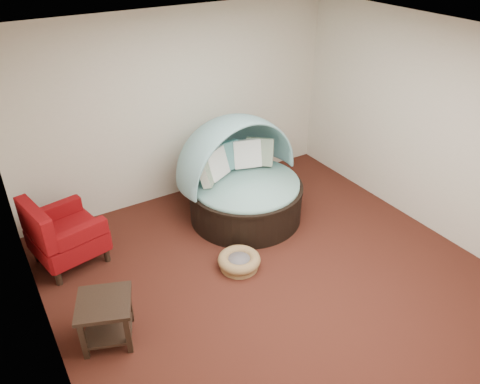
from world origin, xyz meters
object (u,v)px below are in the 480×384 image
pet_basket (239,261)px  red_armchair (62,234)px  canopy_daybed (242,173)px  side_table (106,315)px

pet_basket → red_armchair: red_armchair is taller
canopy_daybed → red_armchair: canopy_daybed is taller
canopy_daybed → pet_basket: (-0.67, -1.03, -0.59)m
canopy_daybed → side_table: canopy_daybed is taller
pet_basket → red_armchair: bearing=145.7°
canopy_daybed → side_table: size_ratio=2.63×
red_armchair → side_table: red_armchair is taller
pet_basket → red_armchair: size_ratio=0.71×
red_armchair → side_table: (0.06, -1.50, -0.10)m
canopy_daybed → pet_basket: bearing=-128.0°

